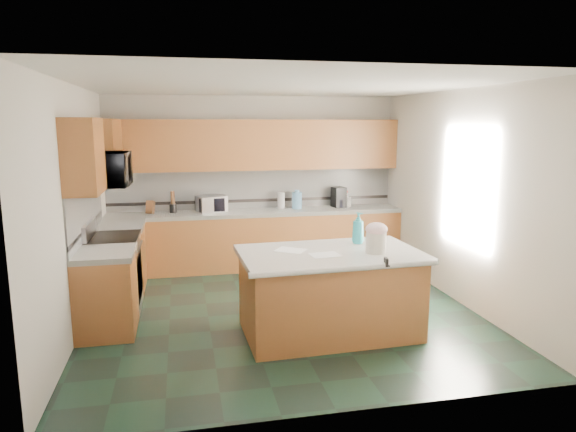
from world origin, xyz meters
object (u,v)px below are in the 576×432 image
object	(u,v)px
treat_jar	(376,243)
coffee_maker	(339,197)
island_base	(329,295)
knife_block	(150,207)
toaster_oven	(212,204)
soap_bottle_island	(358,228)
island_top	(330,254)

from	to	relation	value
treat_jar	coffee_maker	bearing A→B (deg)	99.99
island_base	coffee_maker	size ratio (longest dim) A/B	5.61
knife_block	toaster_oven	distance (m)	0.92
soap_bottle_island	coffee_maker	size ratio (longest dim) A/B	1.10
island_top	coffee_maker	xyz separation A→B (m)	(0.98, 2.83, 0.19)
island_base	soap_bottle_island	distance (m)	0.84
knife_block	toaster_oven	bearing A→B (deg)	19.23
treat_jar	soap_bottle_island	distance (m)	0.46
soap_bottle_island	treat_jar	bearing A→B (deg)	-109.47
knife_block	island_base	bearing A→B (deg)	-35.13
treat_jar	knife_block	world-z (taller)	treat_jar
island_top	treat_jar	world-z (taller)	treat_jar
island_base	island_top	bearing A→B (deg)	87.88
island_top	island_base	bearing A→B (deg)	-92.12
soap_bottle_island	knife_block	bearing A→B (deg)	109.82
island_top	coffee_maker	bearing A→B (deg)	68.77
knife_block	soap_bottle_island	bearing A→B (deg)	-26.60
island_top	toaster_oven	distance (m)	3.01
treat_jar	island_base	bearing A→B (deg)	-178.70
island_top	knife_block	xyz separation A→B (m)	(-2.01, 2.80, 0.13)
treat_jar	soap_bottle_island	world-z (taller)	soap_bottle_island
soap_bottle_island	toaster_oven	size ratio (longest dim) A/B	0.84
island_base	soap_bottle_island	bearing A→B (deg)	33.72
treat_jar	coffee_maker	size ratio (longest dim) A/B	0.68
toaster_oven	coffee_maker	bearing A→B (deg)	-17.20
knife_block	toaster_oven	world-z (taller)	toaster_oven
toaster_oven	coffee_maker	distance (m)	2.07
island_base	soap_bottle_island	xyz separation A→B (m)	(0.42, 0.30, 0.67)
treat_jar	coffee_maker	distance (m)	3.03
island_base	treat_jar	world-z (taller)	treat_jar
island_base	treat_jar	bearing A→B (deg)	-20.75
treat_jar	knife_block	size ratio (longest dim) A/B	1.12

